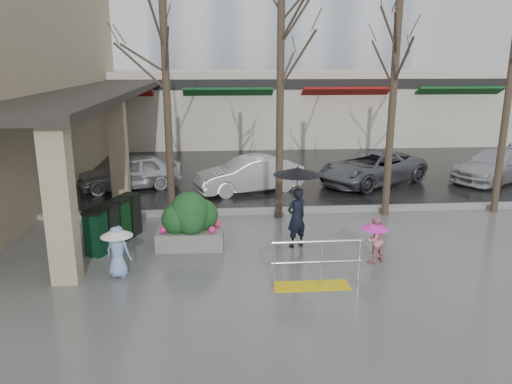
{
  "coord_description": "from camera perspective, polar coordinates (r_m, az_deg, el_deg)",
  "views": [
    {
      "loc": [
        -0.63,
        -10.73,
        4.64
      ],
      "look_at": [
        0.36,
        1.73,
        1.3
      ],
      "focal_mm": 35.0,
      "sensor_mm": 36.0,
      "label": 1
    }
  ],
  "objects": [
    {
      "name": "child_blue",
      "position": [
        11.31,
        -15.54,
        -6.01
      ],
      "size": [
        0.7,
        0.7,
        1.17
      ],
      "rotation": [
        0.0,
        0.0,
        2.82
      ],
      "color": "#7EA3E0",
      "rests_on": "ground"
    },
    {
      "name": "pillar_back",
      "position": [
        17.29,
        -15.44,
        4.8
      ],
      "size": [
        0.55,
        0.55,
        3.5
      ],
      "primitive_type": "cube",
      "color": "tan",
      "rests_on": "ground"
    },
    {
      "name": "planter",
      "position": [
        12.65,
        -7.53,
        -3.34
      ],
      "size": [
        1.7,
        0.99,
        1.46
      ],
      "rotation": [
        0.0,
        0.0,
        -0.05
      ],
      "color": "slate",
      "rests_on": "ground"
    },
    {
      "name": "street_asphalt",
      "position": [
        33.06,
        -3.43,
        6.89
      ],
      "size": [
        120.0,
        36.0,
        0.01
      ],
      "primitive_type": "cube",
      "color": "black",
      "rests_on": "ground"
    },
    {
      "name": "pillar_front",
      "position": [
        11.12,
        -21.47,
        -1.17
      ],
      "size": [
        0.55,
        0.55,
        3.5
      ],
      "primitive_type": "cube",
      "color": "tan",
      "rests_on": "ground"
    },
    {
      "name": "canopy_slab",
      "position": [
        19.21,
        -17.42,
        11.27
      ],
      "size": [
        2.8,
        18.0,
        0.25
      ],
      "primitive_type": "cube",
      "color": "#2D2823",
      "rests_on": "pillar_front"
    },
    {
      "name": "ground",
      "position": [
        11.71,
        -1.1,
        -8.4
      ],
      "size": [
        120.0,
        120.0,
        0.0
      ],
      "primitive_type": "plane",
      "color": "#51514F",
      "rests_on": "ground"
    },
    {
      "name": "curb",
      "position": [
        15.43,
        -2.0,
        -2.25
      ],
      "size": [
        120.0,
        0.3,
        0.15
      ],
      "primitive_type": "cube",
      "color": "gray",
      "rests_on": "ground"
    },
    {
      "name": "storefront_row",
      "position": [
        28.93,
        0.71,
        9.76
      ],
      "size": [
        34.0,
        6.74,
        4.0
      ],
      "color": "beige",
      "rests_on": "ground"
    },
    {
      "name": "woman",
      "position": [
        12.48,
        4.7,
        -0.54
      ],
      "size": [
        1.22,
        1.22,
        2.1
      ],
      "rotation": [
        0.0,
        0.0,
        3.65
      ],
      "color": "black",
      "rests_on": "ground"
    },
    {
      "name": "child_pink",
      "position": [
        12.01,
        13.38,
        -4.94
      ],
      "size": [
        0.67,
        0.66,
        1.11
      ],
      "rotation": [
        0.0,
        0.0,
        3.64
      ],
      "color": "pink",
      "rests_on": "ground"
    },
    {
      "name": "tree_mideast",
      "position": [
        15.22,
        15.72,
        15.25
      ],
      "size": [
        3.2,
        3.2,
        6.5
      ],
      "color": "#382B21",
      "rests_on": "ground"
    },
    {
      "name": "car_c",
      "position": [
        19.54,
        13.1,
        2.73
      ],
      "size": [
        4.96,
        4.14,
        1.26
      ],
      "primitive_type": "imported",
      "rotation": [
        0.0,
        0.0,
        -1.03
      ],
      "color": "#5B5D63",
      "rests_on": "ground"
    },
    {
      "name": "tree_west",
      "position": [
        14.4,
        -10.44,
        16.49
      ],
      "size": [
        3.2,
        3.2,
        6.8
      ],
      "color": "#382B21",
      "rests_on": "ground"
    },
    {
      "name": "tree_midwest",
      "position": [
        14.46,
        2.86,
        17.3
      ],
      "size": [
        3.2,
        3.2,
        7.0
      ],
      "color": "#382B21",
      "rests_on": "ground"
    },
    {
      "name": "news_boxes",
      "position": [
        13.34,
        -15.91,
        -3.43
      ],
      "size": [
        1.18,
        2.04,
        1.13
      ],
      "rotation": [
        0.0,
        0.0,
        -0.39
      ],
      "color": "#0B331D",
      "rests_on": "ground"
    },
    {
      "name": "car_b",
      "position": [
        17.88,
        -0.81,
        2.0
      ],
      "size": [
        4.05,
        2.48,
        1.26
      ],
      "primitive_type": "imported",
      "rotation": [
        0.0,
        0.0,
        -1.25
      ],
      "color": "white",
      "rests_on": "ground"
    },
    {
      "name": "handrail",
      "position": [
        10.63,
        6.72,
        -8.81
      ],
      "size": [
        1.9,
        0.5,
        1.03
      ],
      "color": "yellow",
      "rests_on": "ground"
    },
    {
      "name": "car_d",
      "position": [
        21.68,
        25.89,
        2.79
      ],
      "size": [
        4.65,
        3.65,
        1.26
      ],
      "primitive_type": "imported",
      "rotation": [
        0.0,
        0.0,
        -1.06
      ],
      "color": "#B4B4B9",
      "rests_on": "ground"
    },
    {
      "name": "car_a",
      "position": [
        18.85,
        -14.25,
        2.22
      ],
      "size": [
        3.97,
        2.51,
        1.26
      ],
      "primitive_type": "imported",
      "rotation": [
        0.0,
        0.0,
        -1.27
      ],
      "color": "silver",
      "rests_on": "ground"
    }
  ]
}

